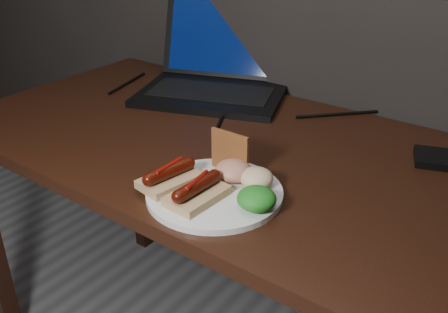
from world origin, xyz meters
The scene contains 11 objects.
desk centered at (0.00, 1.38, 0.66)m, with size 1.40×0.70×0.75m.
laptop centered at (-0.25, 1.64, 0.80)m, with size 0.49×0.47×0.25m.
hard_drive centered at (0.41, 1.56, 0.76)m, with size 0.12×0.08×0.02m, color black.
desk_cables centered at (-0.04, 1.56, 0.75)m, with size 1.05×0.38×0.01m.
plate centered at (0.10, 1.17, 0.76)m, with size 0.26×0.26×0.01m, color silver.
bread_sausage_left centered at (0.02, 1.14, 0.78)m, with size 0.09×0.13×0.04m.
bread_sausage_center centered at (0.10, 1.13, 0.78)m, with size 0.08×0.12×0.04m.
crispbread centered at (0.08, 1.25, 0.80)m, with size 0.09×0.01×0.09m, color #A35C2C.
salad_greens centered at (0.20, 1.17, 0.78)m, with size 0.07×0.07×0.04m, color #195711.
salsa_mound centered at (0.11, 1.23, 0.78)m, with size 0.07×0.07×0.04m, color maroon.
coleslaw_mound centered at (0.15, 1.23, 0.78)m, with size 0.06×0.06×0.04m, color silver.
Camera 1 is at (0.59, 0.54, 1.24)m, focal length 40.00 mm.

